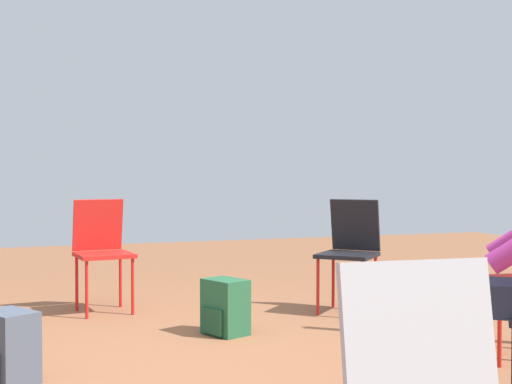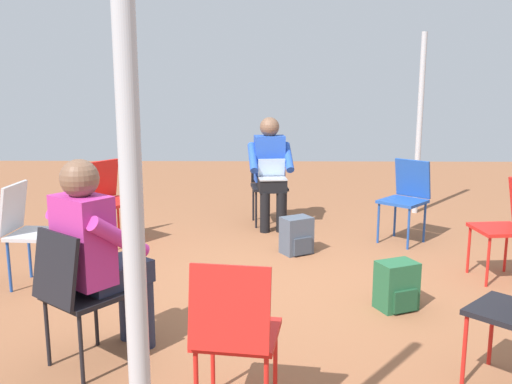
# 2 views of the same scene
# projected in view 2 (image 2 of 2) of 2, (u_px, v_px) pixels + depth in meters

# --- Properties ---
(ground_plane) EXTENTS (14.00, 14.00, 0.00)m
(ground_plane) POSITION_uv_depth(u_px,v_px,m) (284.00, 286.00, 4.67)
(ground_plane) COLOR brown
(chair_east) EXTENTS (0.49, 0.45, 0.85)m
(chair_east) POSITION_uv_depth(u_px,v_px,m) (234.00, 329.00, 2.75)
(chair_east) COLOR red
(chair_east) RESTS_ON ground
(chair_south) EXTENTS (0.43, 0.46, 0.85)m
(chair_south) POSITION_uv_depth(u_px,v_px,m) (28.00, 227.00, 4.61)
(chair_south) COLOR #B7B7BC
(chair_south) RESTS_ON ground
(chair_northwest) EXTENTS (0.59, 0.58, 0.85)m
(chair_northwest) POSITION_uv_depth(u_px,v_px,m) (406.00, 195.00, 5.86)
(chair_northwest) COLOR #1E4799
(chair_northwest) RESTS_ON ground
(chair_southwest) EXTENTS (0.57, 0.58, 0.85)m
(chair_southwest) POSITION_uv_depth(u_px,v_px,m) (110.00, 196.00, 5.82)
(chair_southwest) COLOR red
(chair_southwest) RESTS_ON ground
(chair_north) EXTENTS (0.44, 0.48, 0.85)m
(chair_north) POSITION_uv_depth(u_px,v_px,m) (509.00, 222.00, 4.76)
(chair_north) COLOR red
(chair_north) RESTS_ON ground
(chair_southeast) EXTENTS (0.58, 0.58, 0.85)m
(chair_southeast) POSITION_uv_depth(u_px,v_px,m) (75.00, 289.00, 3.27)
(chair_southeast) COLOR black
(chair_southeast) RESTS_ON ground
(chair_west) EXTENTS (0.48, 0.44, 0.85)m
(chair_west) POSITION_uv_depth(u_px,v_px,m) (269.00, 181.00, 6.63)
(chair_west) COLOR black
(chair_west) RESTS_ON ground
(person_with_laptop) EXTENTS (0.55, 0.53, 1.24)m
(person_with_laptop) POSITION_uv_depth(u_px,v_px,m) (270.00, 166.00, 6.43)
(person_with_laptop) COLOR black
(person_with_laptop) RESTS_ON ground
(person_in_magenta) EXTENTS (0.63, 0.63, 1.24)m
(person_in_magenta) POSITION_uv_depth(u_px,v_px,m) (98.00, 249.00, 3.35)
(person_in_magenta) COLOR #23283D
(person_in_magenta) RESTS_ON ground
(backpack_near_laptop_user) EXTENTS (0.31, 0.34, 0.36)m
(backpack_near_laptop_user) POSITION_uv_depth(u_px,v_px,m) (296.00, 238.00, 5.52)
(backpack_near_laptop_user) COLOR #475160
(backpack_near_laptop_user) RESTS_ON ground
(backpack_by_empty_chair) EXTENTS (0.31, 0.34, 0.36)m
(backpack_by_empty_chair) POSITION_uv_depth(u_px,v_px,m) (396.00, 288.00, 4.20)
(backpack_by_empty_chair) COLOR #235B38
(backpack_by_empty_chair) RESTS_ON ground
(tent_pole_near) EXTENTS (0.07, 0.07, 2.21)m
(tent_pole_near) POSITION_uv_depth(u_px,v_px,m) (419.00, 125.00, 6.98)
(tent_pole_near) COLOR #B2B2B7
(tent_pole_near) RESTS_ON ground
(tent_pole_far) EXTENTS (0.07, 0.07, 2.57)m
(tent_pole_far) POSITION_uv_depth(u_px,v_px,m) (132.00, 213.00, 1.73)
(tent_pole_far) COLOR #B2B2B7
(tent_pole_far) RESTS_ON ground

